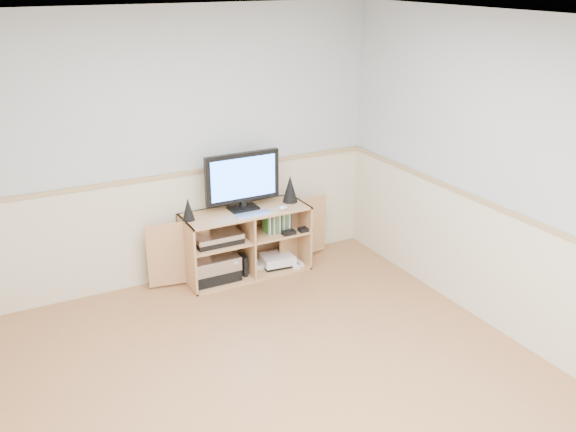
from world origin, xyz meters
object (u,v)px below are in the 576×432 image
object	(u,v)px
media_cabinet	(244,240)
monitor	(242,179)
keyboard	(253,215)
game_consoles	(276,261)

from	to	relation	value
media_cabinet	monitor	size ratio (longest dim) A/B	2.57
media_cabinet	keyboard	size ratio (longest dim) A/B	5.80
media_cabinet	game_consoles	distance (m)	0.41
media_cabinet	game_consoles	size ratio (longest dim) A/B	4.12
monitor	keyboard	size ratio (longest dim) A/B	2.26
media_cabinet	monitor	xyz separation A→B (m)	(-0.00, -0.01, 0.62)
monitor	keyboard	xyz separation A→B (m)	(0.01, -0.19, -0.29)
monitor	game_consoles	distance (m)	0.93
keyboard	game_consoles	xyz separation A→B (m)	(0.30, 0.13, -0.59)
keyboard	game_consoles	world-z (taller)	keyboard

